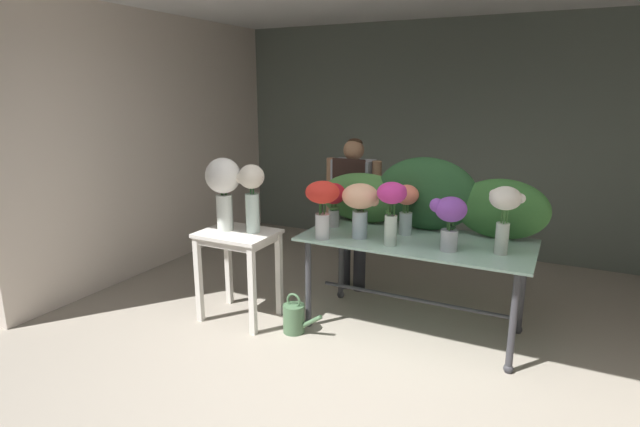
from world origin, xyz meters
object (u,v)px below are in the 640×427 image
vase_scarlet_hydrangea (323,200)px  watering_can (294,318)px  side_table_white (238,246)px  vase_magenta_peonies (392,203)px  florist (353,199)px  vase_peach_snapdragons (360,203)px  vase_cream_lisianthus_tall (252,192)px  vase_violet_anemones (449,217)px  vase_crimson_lilies (334,199)px  vase_coral_dahlias (406,204)px  vase_ivory_roses (505,209)px  display_table_glass (415,254)px  vase_white_roses_tall (223,185)px

vase_scarlet_hydrangea → watering_can: 1.02m
side_table_white → vase_magenta_peonies: vase_magenta_peonies is taller
florist → vase_peach_snapdragons: florist is taller
vase_cream_lisianthus_tall → watering_can: (0.44, -0.08, -1.01)m
vase_violet_anemones → vase_crimson_lilies: (-1.05, 0.22, -0.01)m
vase_peach_snapdragons → vase_violet_anemones: vase_peach_snapdragons is taller
vase_coral_dahlias → vase_violet_anemones: 0.49m
side_table_white → vase_violet_anemones: size_ratio=1.92×
watering_can → vase_peach_snapdragons: bearing=35.4°
side_table_white → vase_peach_snapdragons: bearing=15.9°
vase_violet_anemones → vase_crimson_lilies: vase_violet_anemones is taller
vase_ivory_roses → vase_magenta_peonies: bearing=-168.6°
display_table_glass → vase_peach_snapdragons: bearing=-157.4°
display_table_glass → vase_magenta_peonies: size_ratio=3.67×
vase_magenta_peonies → vase_white_roses_tall: size_ratio=0.79×
florist → vase_peach_snapdragons: 0.87m
vase_white_roses_tall → watering_can: bearing=-2.4°
vase_coral_dahlias → vase_ivory_roses: vase_ivory_roses is taller
vase_peach_snapdragons → watering_can: (-0.44, -0.31, -0.96)m
vase_peach_snapdragons → vase_magenta_peonies: 0.30m
vase_violet_anemones → vase_white_roses_tall: vase_white_roses_tall is taller
vase_peach_snapdragons → vase_violet_anemones: size_ratio=1.09×
vase_ivory_roses → vase_cream_lisianthus_tall: size_ratio=0.87×
vase_violet_anemones → vase_peach_snapdragons: bearing=179.6°
watering_can → florist: bearing=87.1°
vase_coral_dahlias → vase_scarlet_hydrangea: bearing=-143.0°
display_table_glass → vase_magenta_peonies: bearing=-118.6°
florist → display_table_glass: bearing=-36.1°
display_table_glass → vase_ivory_roses: bearing=-7.3°
vase_crimson_lilies → vase_scarlet_hydrangea: bearing=-78.2°
vase_ivory_roses → vase_crimson_lilies: bearing=174.8°
vase_scarlet_hydrangea → vase_violet_anemones: (0.97, 0.15, -0.06)m
vase_coral_dahlias → watering_can: vase_coral_dahlias is taller
vase_crimson_lilies → vase_ivory_roses: bearing=-5.2°
display_table_glass → vase_crimson_lilies: 0.84m
side_table_white → vase_magenta_peonies: size_ratio=1.59×
vase_ivory_roses → vase_white_roses_tall: size_ratio=0.81×
side_table_white → vase_cream_lisianthus_tall: size_ratio=1.37×
side_table_white → vase_scarlet_hydrangea: bearing=9.9°
vase_violet_anemones → vase_ivory_roses: bearing=14.4°
vase_ivory_roses → vase_peach_snapdragons: bearing=-175.3°
florist → vase_white_roses_tall: florist is taller
display_table_glass → vase_peach_snapdragons: size_ratio=4.06×
vase_ivory_roses → watering_can: vase_ivory_roses is taller
vase_cream_lisianthus_tall → vase_coral_dahlias: bearing=23.0°
florist → vase_violet_anemones: size_ratio=3.69×
display_table_glass → florist: bearing=143.9°
vase_scarlet_hydrangea → vase_violet_anemones: vase_scarlet_hydrangea is taller
side_table_white → vase_cream_lisianthus_tall: 0.50m
display_table_glass → watering_can: bearing=-150.4°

